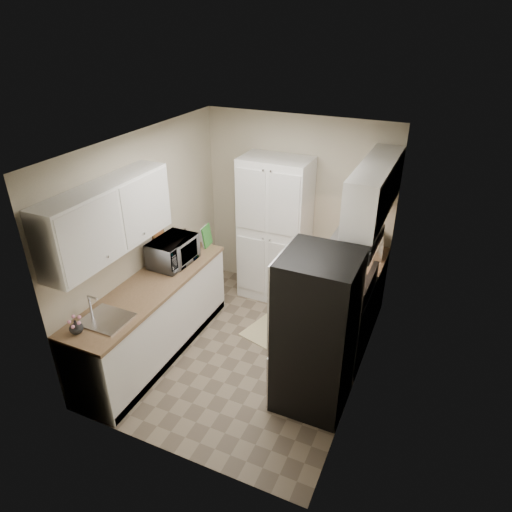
# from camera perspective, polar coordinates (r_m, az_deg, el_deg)

# --- Properties ---
(ground) EXTENTS (3.20, 3.20, 0.00)m
(ground) POSITION_cam_1_polar(r_m,az_deg,el_deg) (5.62, -1.09, -11.71)
(ground) COLOR #7A6B56
(ground) RESTS_ON ground
(room_shell) EXTENTS (2.64, 3.24, 2.52)m
(room_shell) POSITION_cam_1_polar(r_m,az_deg,el_deg) (4.74, -1.51, 3.54)
(room_shell) COLOR beige
(room_shell) RESTS_ON ground
(pantry_cabinet) EXTENTS (0.90, 0.55, 2.00)m
(pantry_cabinet) POSITION_cam_1_polar(r_m,az_deg,el_deg) (6.17, 2.36, 3.21)
(pantry_cabinet) COLOR white
(pantry_cabinet) RESTS_ON ground
(base_cabinet_left) EXTENTS (0.60, 2.30, 0.88)m
(base_cabinet_left) POSITION_cam_1_polar(r_m,az_deg,el_deg) (5.49, -12.58, -7.81)
(base_cabinet_left) COLOR white
(base_cabinet_left) RESTS_ON ground
(countertop_left) EXTENTS (0.63, 2.33, 0.04)m
(countertop_left) POSITION_cam_1_polar(r_m,az_deg,el_deg) (5.24, -13.10, -3.72)
(countertop_left) COLOR #846647
(countertop_left) RESTS_ON base_cabinet_left
(base_cabinet_right) EXTENTS (0.60, 0.80, 0.88)m
(base_cabinet_right) POSITION_cam_1_polar(r_m,az_deg,el_deg) (6.04, 12.33, -4.11)
(base_cabinet_right) COLOR white
(base_cabinet_right) RESTS_ON ground
(countertop_right) EXTENTS (0.63, 0.83, 0.04)m
(countertop_right) POSITION_cam_1_polar(r_m,az_deg,el_deg) (5.82, 12.79, -0.27)
(countertop_right) COLOR #846647
(countertop_right) RESTS_ON base_cabinet_right
(electric_range) EXTENTS (0.71, 0.78, 1.13)m
(electric_range) POSITION_cam_1_polar(r_m,az_deg,el_deg) (5.37, 10.23, -7.92)
(electric_range) COLOR #B7B7BC
(electric_range) RESTS_ON ground
(refrigerator) EXTENTS (0.70, 0.72, 1.70)m
(refrigerator) POSITION_cam_1_polar(r_m,az_deg,el_deg) (4.53, 7.51, -9.53)
(refrigerator) COLOR #B7B7BC
(refrigerator) RESTS_ON ground
(microwave) EXTENTS (0.41, 0.60, 0.32)m
(microwave) POSITION_cam_1_polar(r_m,az_deg,el_deg) (5.53, -10.33, 0.57)
(microwave) COLOR #B2B2B8
(microwave) RESTS_ON countertop_left
(wine_bottle) EXTENTS (0.07, 0.07, 0.29)m
(wine_bottle) POSITION_cam_1_polar(r_m,az_deg,el_deg) (5.79, -8.76, 1.82)
(wine_bottle) COLOR black
(wine_bottle) RESTS_ON countertop_left
(flower_vase) EXTENTS (0.15, 0.15, 0.14)m
(flower_vase) POSITION_cam_1_polar(r_m,az_deg,el_deg) (4.66, -21.58, -8.23)
(flower_vase) COLOR silver
(flower_vase) RESTS_ON countertop_left
(cutting_board) EXTENTS (0.04, 0.22, 0.27)m
(cutting_board) POSITION_cam_1_polar(r_m,az_deg,el_deg) (5.92, -6.15, 2.52)
(cutting_board) COLOR #368A34
(cutting_board) RESTS_ON countertop_left
(toaster_oven) EXTENTS (0.42, 0.49, 0.25)m
(toaster_oven) POSITION_cam_1_polar(r_m,az_deg,el_deg) (5.85, 13.82, 1.38)
(toaster_oven) COLOR silver
(toaster_oven) RESTS_ON countertop_right
(fruit_basket) EXTENTS (0.29, 0.29, 0.10)m
(fruit_basket) POSITION_cam_1_polar(r_m,az_deg,el_deg) (5.80, 14.05, 3.02)
(fruit_basket) COLOR #FF4000
(fruit_basket) RESTS_ON toaster_oven
(kitchen_mat) EXTENTS (0.66, 0.86, 0.01)m
(kitchen_mat) POSITION_cam_1_polar(r_m,az_deg,el_deg) (5.96, 1.94, -8.93)
(kitchen_mat) COLOR beige
(kitchen_mat) RESTS_ON ground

